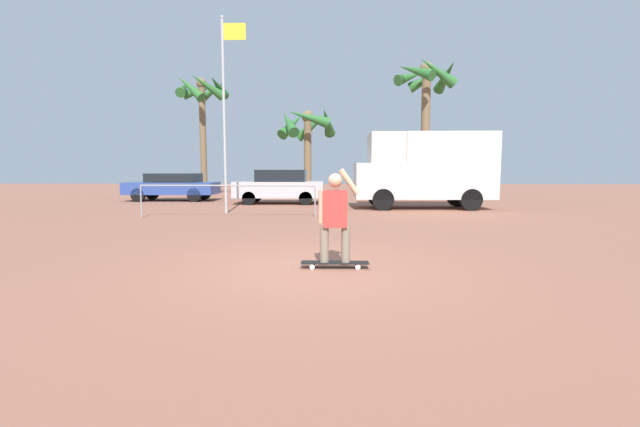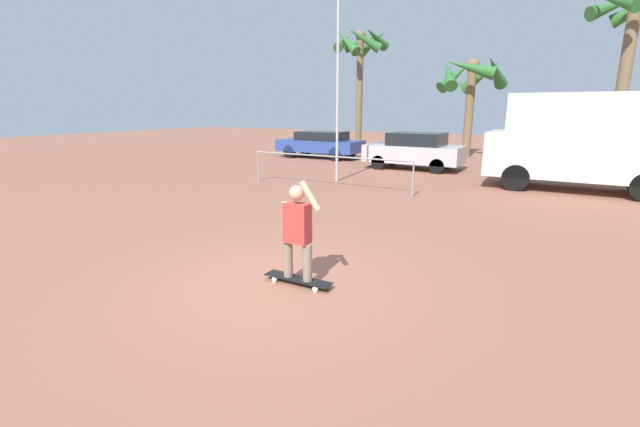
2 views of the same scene
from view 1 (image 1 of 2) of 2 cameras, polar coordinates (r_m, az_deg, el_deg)
name	(u,v)px [view 1 (image 1 of 2)]	position (r m, az deg, el deg)	size (l,w,h in m)	color
ground_plane	(314,269)	(6.83, -0.79, -7.41)	(80.00, 80.00, 0.00)	#935B47
skateboard	(335,263)	(6.88, 2.00, -6.62)	(1.08, 0.24, 0.10)	black
person_skateboarder	(335,213)	(6.75, 2.02, 0.08)	(0.65, 0.22, 1.50)	gray
camper_van	(426,168)	(17.83, 13.92, 5.94)	(5.44, 2.09, 3.02)	black
parked_car_silver	(280,186)	(19.86, -5.36, 3.66)	(4.06, 1.93, 1.56)	black
parked_car_blue	(173,186)	(22.84, -19.05, 3.50)	(4.44, 1.87, 1.38)	black
palm_tree_near_van	(427,90)	(23.56, 14.03, 15.67)	(3.21, 3.44, 7.15)	brown
palm_tree_center_background	(306,127)	(25.71, -1.85, 11.44)	(3.55, 3.43, 5.22)	brown
palm_tree_far_left	(202,98)	(26.27, -15.45, 14.67)	(3.01, 3.20, 6.94)	brown
flagpole	(226,104)	(15.86, -12.49, 14.05)	(0.88, 0.12, 6.86)	#B7B7BC
plaza_railing_segment	(227,189)	(14.29, -12.25, 3.20)	(5.78, 0.05, 1.08)	#99999E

